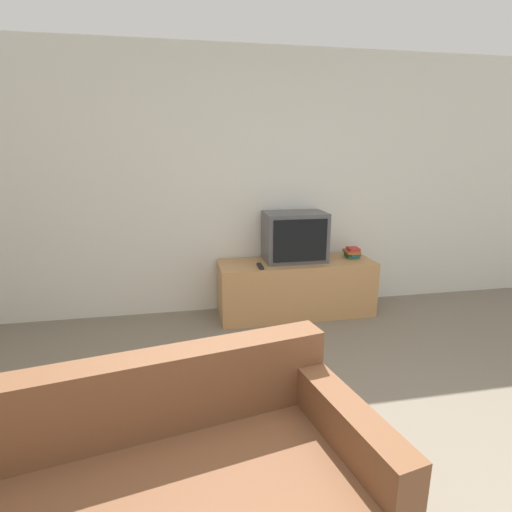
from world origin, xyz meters
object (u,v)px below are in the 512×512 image
Objects in this scene: tv_stand at (296,288)px; television at (295,237)px; remote_on_stand at (260,266)px; book_stack at (352,253)px.

television is (-0.01, 0.06, 0.52)m from tv_stand.
remote_on_stand is (-0.40, -0.13, 0.29)m from tv_stand.
book_stack is at bearing -1.21° from television.
tv_stand is 0.51m from remote_on_stand.
television is 0.49m from remote_on_stand.
book_stack is (0.62, -0.01, -0.19)m from television.
book_stack is 1.03m from remote_on_stand.
television is 3.57× the size of remote_on_stand.
tv_stand is at bearing 18.64° from remote_on_stand.
television reaches higher than remote_on_stand.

